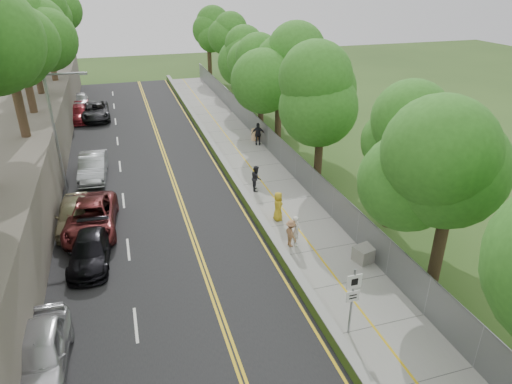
{
  "coord_description": "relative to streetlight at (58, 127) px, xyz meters",
  "views": [
    {
      "loc": [
        -6.72,
        -15.5,
        13.27
      ],
      "look_at": [
        0.5,
        8.0,
        1.4
      ],
      "focal_mm": 32.0,
      "sensor_mm": 36.0,
      "label": 1
    }
  ],
  "objects": [
    {
      "name": "ground",
      "position": [
        10.46,
        -14.0,
        -4.64
      ],
      "size": [
        140.0,
        140.0,
        0.0
      ],
      "primitive_type": "plane",
      "color": "#33511E",
      "rests_on": "ground"
    },
    {
      "name": "road",
      "position": [
        5.06,
        1.0,
        -4.62
      ],
      "size": [
        11.2,
        66.0,
        0.04
      ],
      "primitive_type": "cube",
      "color": "black",
      "rests_on": "ground"
    },
    {
      "name": "sidewalk",
      "position": [
        13.01,
        1.0,
        -4.61
      ],
      "size": [
        4.2,
        66.0,
        0.05
      ],
      "primitive_type": "cube",
      "color": "gray",
      "rests_on": "ground"
    },
    {
      "name": "jersey_barrier",
      "position": [
        10.71,
        1.0,
        -4.34
      ],
      "size": [
        0.42,
        66.0,
        0.6
      ],
      "primitive_type": "cube",
      "color": "#80D830",
      "rests_on": "ground"
    },
    {
      "name": "rock_embankment",
      "position": [
        -3.04,
        1.0,
        -2.64
      ],
      "size": [
        5.0,
        66.0,
        4.0
      ],
      "primitive_type": "cube",
      "color": "#595147",
      "rests_on": "ground"
    },
    {
      "name": "chainlink_fence",
      "position": [
        15.11,
        1.0,
        -3.64
      ],
      "size": [
        0.04,
        66.0,
        2.0
      ],
      "primitive_type": "cube",
      "color": "slate",
      "rests_on": "ground"
    },
    {
      "name": "trees_fenceside",
      "position": [
        17.46,
        1.0,
        2.36
      ],
      "size": [
        7.0,
        66.0,
        14.0
      ],
      "primitive_type": null,
      "color": "#398325",
      "rests_on": "ground"
    },
    {
      "name": "streetlight",
      "position": [
        0.0,
        0.0,
        0.0
      ],
      "size": [
        2.52,
        0.22,
        8.0
      ],
      "color": "gray",
      "rests_on": "ground"
    },
    {
      "name": "signpost",
      "position": [
        11.51,
        -17.02,
        -2.68
      ],
      "size": [
        0.62,
        0.09,
        3.1
      ],
      "color": "gray",
      "rests_on": "sidewalk"
    },
    {
      "name": "construction_barrel",
      "position": [
        14.76,
        6.71,
        -4.09
      ],
      "size": [
        0.61,
        0.61,
        1.0
      ],
      "primitive_type": "cylinder",
      "color": "orange",
      "rests_on": "sidewalk"
    },
    {
      "name": "concrete_block",
      "position": [
        14.76,
        -12.57,
        -4.2
      ],
      "size": [
        1.34,
        1.13,
        0.77
      ],
      "primitive_type": "cube",
      "rotation": [
        0.0,
        0.0,
        0.25
      ],
      "color": "slate",
      "rests_on": "sidewalk"
    },
    {
      "name": "car_0",
      "position": [
        -0.14,
        -15.49,
        -3.76
      ],
      "size": [
        2.09,
        4.95,
        1.67
      ],
      "primitive_type": "imported",
      "rotation": [
        0.0,
        0.0,
        -0.02
      ],
      "color": "#B4B3B8",
      "rests_on": "road"
    },
    {
      "name": "car_2",
      "position": [
        1.46,
        -5.4,
        -3.78
      ],
      "size": [
        3.07,
        6.05,
        1.64
      ],
      "primitive_type": "imported",
      "rotation": [
        0.0,
        0.0,
        -0.06
      ],
      "color": "maroon",
      "rests_on": "road"
    },
    {
      "name": "car_3",
      "position": [
        1.46,
        -8.65,
        -3.92
      ],
      "size": [
        2.31,
        4.86,
        1.37
      ],
      "primitive_type": "imported",
      "rotation": [
        0.0,
        0.0,
        -0.09
      ],
      "color": "black",
      "rests_on": "road"
    },
    {
      "name": "car_4",
      "position": [
        0.53,
        -4.66,
        -3.8
      ],
      "size": [
        1.98,
        4.72,
        1.59
      ],
      "primitive_type": "imported",
      "rotation": [
        0.0,
        0.0,
        -0.02
      ],
      "color": "tan",
      "rests_on": "road"
    },
    {
      "name": "car_5",
      "position": [
        1.46,
        2.38,
        -3.77
      ],
      "size": [
        2.01,
        5.11,
        1.66
      ],
      "primitive_type": "imported",
      "rotation": [
        0.0,
        0.0,
        -0.05
      ],
      "color": "#9CA0A3",
      "rests_on": "road"
    },
    {
      "name": "car_6",
      "position": [
        1.46,
        17.45,
        -3.8
      ],
      "size": [
        2.82,
        5.82,
        1.6
      ],
      "primitive_type": "imported",
      "rotation": [
        0.0,
        0.0,
        0.03
      ],
      "color": "black",
      "rests_on": "road"
    },
    {
      "name": "car_7",
      "position": [
        -0.14,
        17.4,
        -3.88
      ],
      "size": [
        2.15,
        5.0,
        1.43
      ],
      "primitive_type": "imported",
      "rotation": [
        0.0,
        0.0,
        -0.03
      ],
      "color": "maroon",
      "rests_on": "road"
    },
    {
      "name": "car_8",
      "position": [
        -0.14,
        23.37,
        -3.93
      ],
      "size": [
        1.84,
        4.02,
        1.34
      ],
      "primitive_type": "imported",
      "rotation": [
        0.0,
        0.0,
        0.07
      ],
      "color": "#B6B6BB",
      "rests_on": "road"
    },
    {
      "name": "painter_0",
      "position": [
        11.91,
        -7.29,
        -3.7
      ],
      "size": [
        0.64,
        0.91,
        1.77
      ],
      "primitive_type": "imported",
      "rotation": [
        0.0,
        0.0,
        1.48
      ],
      "color": "gold",
      "rests_on": "sidewalk"
    },
    {
      "name": "painter_1",
      "position": [
        11.91,
        -10.16,
        -3.73
      ],
      "size": [
        0.55,
        0.7,
        1.71
      ],
      "primitive_type": "imported",
      "rotation": [
        0.0,
        0.0,
        1.33
      ],
      "color": "white",
      "rests_on": "sidewalk"
    },
    {
      "name": "painter_2",
      "position": [
        11.91,
        -2.99,
        -3.73
      ],
      "size": [
        0.84,
        0.97,
        1.72
      ],
      "primitive_type": "imported",
      "rotation": [
        0.0,
        0.0,
        1.32
      ],
      "color": "black",
      "rests_on": "sidewalk"
    },
    {
      "name": "painter_3",
      "position": [
        11.61,
        -10.2,
        -3.83
      ],
      "size": [
        0.69,
        1.05,
        1.53
      ],
      "primitive_type": "imported",
      "rotation": [
        0.0,
        0.0,
        1.7
      ],
      "color": "#9F6D48",
      "rests_on": "sidewalk"
    },
    {
      "name": "person_far",
      "position": [
        14.66,
        5.42,
        -3.63
      ],
      "size": [
        1.22,
        0.83,
        1.93
      ],
      "primitive_type": "imported",
      "rotation": [
        0.0,
        0.0,
        2.79
      ],
      "color": "black",
      "rests_on": "sidewalk"
    }
  ]
}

